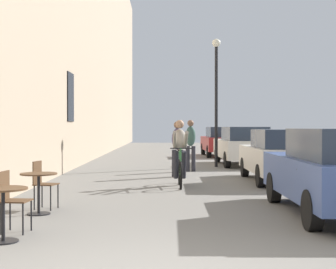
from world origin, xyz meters
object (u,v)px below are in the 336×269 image
object	(u,v)px
cafe_table_near	(3,203)
cafe_chair_mid_toward_street	(42,181)
parked_car_second	(281,155)
parked_motorcycle	(332,203)
pedestrian_near	(177,146)
cyclist_on_bicycle	(180,155)
pedestrian_mid	(191,142)
cafe_table_mid	(39,185)
cafe_chair_near_toward_street	(11,197)
street_lamp	(216,86)
parked_car_third	(243,145)
parked_car_fourth	(222,141)

from	to	relation	value
cafe_table_near	cafe_chair_mid_toward_street	world-z (taller)	cafe_chair_mid_toward_street
parked_car_second	parked_motorcycle	xyz separation A→B (m)	(-0.78, -6.52, -0.35)
cafe_table_near	pedestrian_near	bearing A→B (deg)	73.55
cyclist_on_bicycle	pedestrian_mid	distance (m)	4.28
cafe_table_mid	pedestrian_near	bearing A→B (deg)	68.24
cafe_table_mid	cafe_chair_near_toward_street	bearing A→B (deg)	-90.78
cafe_chair_mid_toward_street	pedestrian_mid	bearing A→B (deg)	67.82
pedestrian_mid	parked_motorcycle	world-z (taller)	pedestrian_mid
cyclist_on_bicycle	street_lamp	bearing A→B (deg)	75.65
cafe_table_mid	street_lamp	xyz separation A→B (m)	(4.21, 10.42, 2.59)
pedestrian_mid	parked_car_third	distance (m)	3.53
pedestrian_mid	street_lamp	xyz separation A→B (m)	(1.09, 2.01, 2.11)
cyclist_on_bicycle	parked_car_fourth	distance (m)	13.49
pedestrian_mid	cafe_chair_near_toward_street	bearing A→B (deg)	-107.55
cafe_table_mid	pedestrian_near	distance (m)	7.06
cafe_table_near	parked_car_fourth	world-z (taller)	parked_car_fourth
pedestrian_near	pedestrian_mid	size ratio (longest dim) A/B	0.96
parked_car_fourth	parked_car_third	bearing A→B (deg)	-88.98
parked_car_second	cyclist_on_bicycle	bearing A→B (deg)	-161.87
cafe_chair_mid_toward_street	cafe_table_near	bearing A→B (deg)	-87.25
cafe_chair_near_toward_street	parked_motorcycle	world-z (taller)	cafe_chair_near_toward_street
cafe_chair_mid_toward_street	street_lamp	distance (m)	11.03
cafe_chair_near_toward_street	parked_motorcycle	distance (m)	4.68
cyclist_on_bicycle	pedestrian_near	xyz separation A→B (m)	(0.00, 2.38, 0.15)
cafe_table_near	street_lamp	bearing A→B (deg)	71.66
cafe_chair_near_toward_street	parked_car_fourth	bearing A→B (deg)	74.48
pedestrian_mid	parked_car_third	xyz separation A→B (m)	(2.22, 2.73, -0.20)
cafe_table_near	pedestrian_mid	size ratio (longest dim) A/B	0.41
cafe_chair_mid_toward_street	street_lamp	bearing A→B (deg)	66.46
cafe_table_mid	parked_car_fourth	size ratio (longest dim) A/B	0.17
cafe_chair_mid_toward_street	pedestrian_near	xyz separation A→B (m)	(2.68, 5.96, 0.44)
cafe_chair_near_toward_street	cafe_chair_mid_toward_street	distance (m)	2.10
parked_car_second	pedestrian_near	bearing A→B (deg)	152.68
pedestrian_mid	parked_car_second	size ratio (longest dim) A/B	0.43
parked_car_second	parked_motorcycle	distance (m)	6.58
pedestrian_near	parked_car_third	bearing A→B (deg)	59.29
cafe_chair_mid_toward_street	cyclist_on_bicycle	bearing A→B (deg)	53.13
pedestrian_mid	parked_car_second	distance (m)	4.06
cafe_table_mid	street_lamp	size ratio (longest dim) A/B	0.15
cafe_table_mid	pedestrian_mid	xyz separation A→B (m)	(3.12, 8.41, 0.48)
parked_motorcycle	cafe_table_mid	bearing A→B (deg)	162.85
parked_car_second	parked_car_fourth	world-z (taller)	parked_car_fourth
pedestrian_near	parked_car_fourth	xyz separation A→B (m)	(2.62, 10.85, -0.17)
cyclist_on_bicycle	pedestrian_near	world-z (taller)	cyclist_on_bicycle
cafe_table_near	pedestrian_near	world-z (taller)	pedestrian_near
pedestrian_mid	street_lamp	distance (m)	3.11
cafe_chair_mid_toward_street	parked_car_fourth	world-z (taller)	parked_car_fourth
cafe_table_near	parked_car_second	bearing A→B (deg)	53.24
cafe_table_near	parked_motorcycle	distance (m)	4.65
cafe_table_near	cafe_chair_near_toward_street	xyz separation A→B (m)	(-0.08, 0.60, -0.00)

